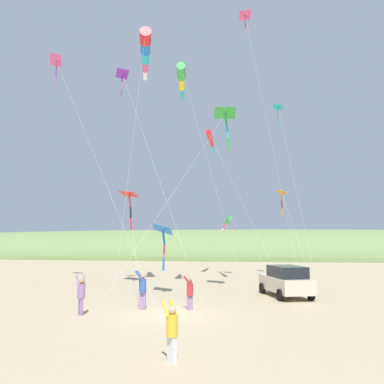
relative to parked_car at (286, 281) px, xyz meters
The scene contains 20 objects.
ground_plane 8.60m from the parked_car, 135.59° to the left, with size 600.00×600.00×0.00m, color tan.
dune_ridge_grassy 49.27m from the parked_car, ahead, with size 28.00×240.00×10.88m, color #6B844C.
parked_car is the anchor object (origin of this frame).
cooler_box 3.07m from the parked_car, ahead, with size 0.62×0.42×0.42m.
person_adult_flyer 9.08m from the parked_car, 124.21° to the left, with size 0.47×0.59×1.90m.
person_child_green_jacket 7.10m from the parked_car, 133.38° to the left, with size 0.47×0.56×1.65m.
person_child_grey_jacket 12.03m from the parked_car, 124.23° to the left, with size 0.64×0.62×1.78m.
person_bystander_far 13.37m from the parked_car, 160.12° to the left, with size 0.59×0.60×1.69m.
kite_windsock_blue_topmost 16.30m from the parked_car, 69.89° to the left, with size 4.96×5.06×16.08m.
kite_windsock_checkered_midright 19.87m from the parked_car, 74.64° to the left, with size 9.53×2.08×18.87m.
kite_delta_purple_drifting 19.28m from the parked_car, 76.60° to the left, with size 7.74×7.74×16.59m.
kite_delta_green_low_center 11.66m from the parked_car, 73.82° to the left, with size 9.39×6.79×12.45m.
kite_delta_orange_high_right 8.23m from the parked_car, 88.49° to the left, with size 2.23×10.41×4.57m.
kite_delta_rainbow_low_near 13.98m from the parked_car, 66.43° to the left, with size 14.01×5.92×7.46m.
kite_delta_white_trailing 25.09m from the parked_car, 77.79° to the left, with size 8.69×11.54×18.82m.
kite_windsock_small_distant 17.78m from the parked_car, 25.40° to the left, with size 13.92×5.98×13.66m.
kite_delta_long_streamer_right 13.04m from the parked_car, ahead, with size 13.30×1.32×8.10m.
kite_delta_striped_overhead 18.08m from the parked_car, ahead, with size 8.68×2.00×16.04m.
kite_delta_teal_far_right 21.30m from the parked_car, 22.06° to the left, with size 4.21×3.87×21.98m.
kite_windsock_long_streamer_left 12.23m from the parked_car, 20.19° to the left, with size 16.91×5.06×5.50m.
Camera 1 is at (-16.94, -3.48, 3.41)m, focal length 33.93 mm.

